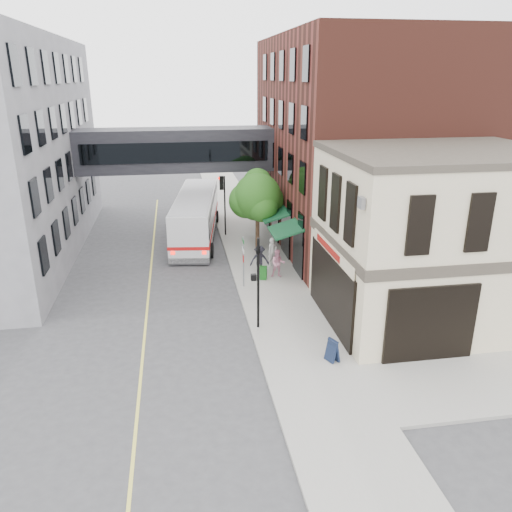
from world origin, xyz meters
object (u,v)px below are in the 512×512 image
object	(u,v)px
bus	(196,214)
pedestrian_c	(260,260)
pedestrian_a	(272,252)
pedestrian_b	(278,263)
sandwich_board	(333,350)
newspaper_box	(263,273)

from	to	relation	value
bus	pedestrian_c	world-z (taller)	bus
pedestrian_a	pedestrian_b	size ratio (longest dim) A/B	1.03
pedestrian_a	pedestrian_c	xyz separation A→B (m)	(-1.07, -1.42, 0.02)
bus	sandwich_board	size ratio (longest dim) A/B	12.38
bus	sandwich_board	xyz separation A→B (m)	(4.77, -18.55, -1.18)
sandwich_board	pedestrian_b	bearing A→B (deg)	67.41
pedestrian_a	pedestrian_c	world-z (taller)	pedestrian_c
bus	newspaper_box	distance (m)	9.90
pedestrian_c	newspaper_box	size ratio (longest dim) A/B	2.30
pedestrian_c	pedestrian_a	bearing A→B (deg)	54.83
newspaper_box	sandwich_board	distance (m)	9.47
bus	sandwich_board	world-z (taller)	bus
pedestrian_a	sandwich_board	world-z (taller)	pedestrian_a
bus	newspaper_box	world-z (taller)	bus
pedestrian_b	sandwich_board	size ratio (longest dim) A/B	1.73
pedestrian_b	pedestrian_c	bearing A→B (deg)	157.23
pedestrian_a	sandwich_board	size ratio (longest dim) A/B	1.79
bus	pedestrian_a	size ratio (longest dim) A/B	6.93
pedestrian_c	pedestrian_b	bearing A→B (deg)	-30.16
bus	pedestrian_b	size ratio (longest dim) A/B	7.15
pedestrian_a	newspaper_box	distance (m)	2.50
bus	pedestrian_b	xyz separation A→B (m)	(4.39, -8.98, -0.81)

